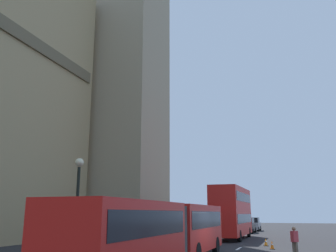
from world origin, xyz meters
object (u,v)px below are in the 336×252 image
Objects in this scene: traffic_cone_east at (266,242)px; street_lamp at (77,201)px; sedan_trailing at (253,224)px; sedan_lead at (247,226)px; articulated_bus at (162,228)px; traffic_cone_middle at (272,245)px; double_decker_bus at (232,210)px; pedestrian_near_cones at (295,241)px.

street_lamp reaches higher than traffic_cone_east.
street_lamp is (-37.95, 4.54, 2.14)m from sedan_trailing.
street_lamp is (-13.65, 8.16, 2.77)m from traffic_cone_east.
sedan_lead is 7.59× the size of traffic_cone_east.
articulated_bus is 31.61m from sedan_lead.
traffic_cone_middle is at bearing -168.25° from sedan_lead.
sedan_lead reaches higher than traffic_cone_east.
street_lamp is (-20.51, 4.50, 0.35)m from double_decker_bus.
sedan_lead is at bearing 0.14° from articulated_bus.
sedan_lead is at bearing 178.92° from sedan_trailing.
double_decker_bus is 2.41× the size of sedan_trailing.
sedan_trailing is 2.60× the size of pedestrian_near_cones.
traffic_cone_middle and traffic_cone_east have the same top height.
traffic_cone_middle is at bearing -155.53° from double_decker_bus.
sedan_lead reaches higher than traffic_cone_middle.
traffic_cone_east is at bearing 16.70° from pedestrian_near_cones.
sedan_lead is 5.92m from sedan_trailing.
traffic_cone_east is (-18.38, -3.73, -0.63)m from sedan_lead.
pedestrian_near_cones is (6.30, -10.37, -2.14)m from street_lamp.
sedan_trailing is at bearing 8.98° from traffic_cone_middle.
sedan_lead is 2.60× the size of pedestrian_near_cones.
traffic_cone_east is 0.11× the size of street_lamp.
street_lamp is at bearing 149.12° from traffic_cone_east.
sedan_lead is (11.52, 0.08, -1.80)m from double_decker_bus.
sedan_trailing is 24.58m from traffic_cone_east.
double_decker_bus reaches higher than traffic_cone_east.
sedan_trailing is 7.59× the size of traffic_cone_east.
double_decker_bus is 18.31× the size of traffic_cone_middle.
street_lamp is at bearing 167.61° from double_decker_bus.
double_decker_bus is at bearing -179.63° from sedan_lead.
traffic_cone_east is at bearing 13.71° from traffic_cone_middle.
traffic_cone_middle is at bearing -21.84° from articulated_bus.
street_lamp reaches higher than double_decker_bus.
articulated_bus is at bearing 179.95° from sedan_trailing.
street_lamp is (-32.03, 4.43, 2.14)m from sedan_lead.
sedan_trailing is at bearing 10.43° from pedestrian_near_cones.
sedan_lead is at bearing 12.99° from pedestrian_near_cones.
sedan_trailing is 32.18m from pedestrian_near_cones.
traffic_cone_east is at bearing -15.46° from articulated_bus.
double_decker_bus is at bearing 28.07° from traffic_cone_east.
double_decker_bus is 18.31× the size of traffic_cone_east.
pedestrian_near_cones is at bearing -44.95° from articulated_bus.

